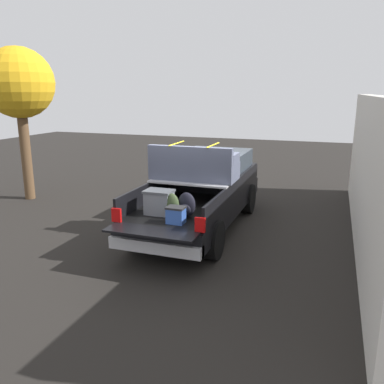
% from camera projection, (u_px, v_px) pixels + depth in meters
% --- Properties ---
extents(ground_plane, '(40.00, 40.00, 0.00)m').
position_uv_depth(ground_plane, '(200.00, 228.00, 10.31)').
color(ground_plane, black).
extents(pickup_truck, '(6.05, 2.06, 2.23)m').
position_uv_depth(pickup_truck, '(204.00, 189.00, 10.39)').
color(pickup_truck, black).
rests_on(pickup_truck, ground_plane).
extents(building_facade, '(10.64, 0.36, 3.34)m').
position_uv_depth(building_facade, '(370.00, 173.00, 8.86)').
color(building_facade, silver).
rests_on(building_facade, ground_plane).
extents(tree_background, '(2.17, 2.17, 4.77)m').
position_uv_depth(tree_background, '(19.00, 85.00, 12.28)').
color(tree_background, brown).
rests_on(tree_background, ground_plane).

